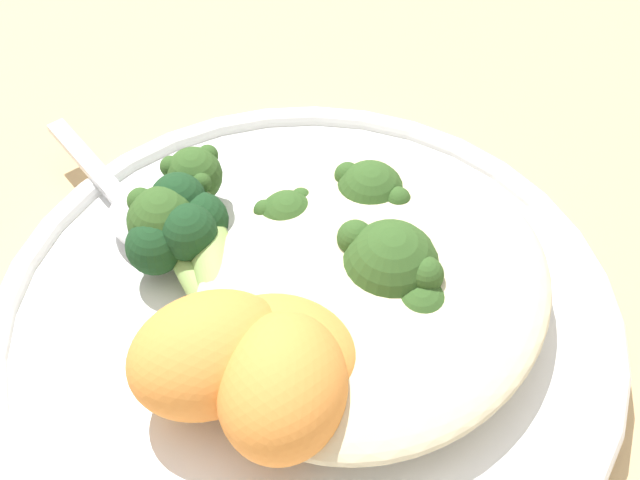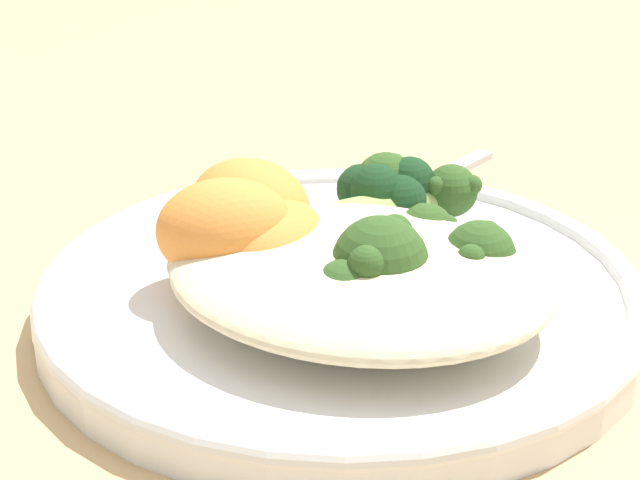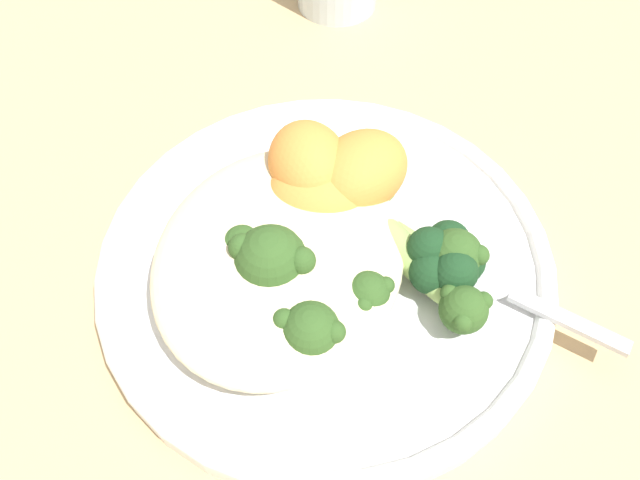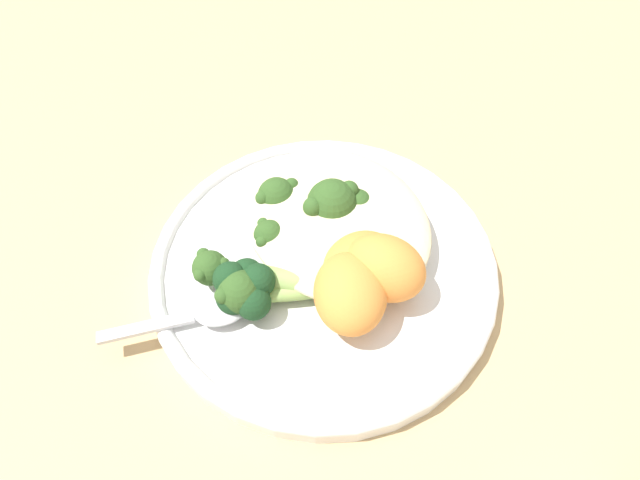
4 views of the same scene
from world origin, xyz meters
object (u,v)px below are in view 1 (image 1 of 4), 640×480
Objects in this scene: broccoli_stalk_2 at (345,222)px; broccoli_stalk_4 at (206,230)px; quinoa_mound at (374,292)px; broccoli_stalk_1 at (369,277)px; sweet_potato_chunk_1 at (282,387)px; sweet_potato_chunk_3 at (209,354)px; kale_tuft at (177,223)px; spoon at (132,209)px; sweet_potato_chunk_0 at (269,355)px; sweet_potato_chunk_2 at (285,353)px; plate at (305,327)px; broccoli_stalk_3 at (272,251)px; broccoli_stalk_5 at (176,243)px; broccoli_stalk_0 at (362,318)px.

broccoli_stalk_2 is 0.06m from broccoli_stalk_4.
broccoli_stalk_1 reaches higher than quinoa_mound.
sweet_potato_chunk_3 is at bearing -82.85° from sweet_potato_chunk_1.
kale_tuft is 0.03m from spoon.
sweet_potato_chunk_3 reaches higher than spoon.
kale_tuft is at bearing -112.70° from sweet_potato_chunk_0.
sweet_potato_chunk_2 is (0.04, 0.07, 0.01)m from broccoli_stalk_4.
sweet_potato_chunk_1 is at bearing 97.15° from sweet_potato_chunk_3.
plate is 2.61× the size of broccoli_stalk_1.
quinoa_mound is 0.07m from sweet_potato_chunk_1.
sweet_potato_chunk_1 is at bearing 34.36° from sweet_potato_chunk_2.
broccoli_stalk_4 is at bearing 121.71° from kale_tuft.
sweet_potato_chunk_3 reaches higher than broccoli_stalk_3.
plate is at bearing -163.01° from spoon.
sweet_potato_chunk_0 is 0.02m from sweet_potato_chunk_3.
broccoli_stalk_1 reaches higher than broccoli_stalk_5.
sweet_potato_chunk_3 is (0.07, -0.03, 0.00)m from broccoli_stalk_1.
broccoli_stalk_3 is at bearing -83.50° from quinoa_mound.
sweet_potato_chunk_2 is (-0.00, 0.01, 0.00)m from sweet_potato_chunk_0.
quinoa_mound is 0.05m from sweet_potato_chunk_2.
sweet_potato_chunk_2 reaches higher than broccoli_stalk_0.
sweet_potato_chunk_0 is 0.02m from sweet_potato_chunk_1.
broccoli_stalk_5 is at bearing 144.76° from broccoli_stalk_1.
broccoli_stalk_0 is 0.91× the size of broccoli_stalk_1.
broccoli_stalk_5 reaches higher than broccoli_stalk_4.
broccoli_stalk_1 is 1.05× the size of broccoli_stalk_4.
broccoli_stalk_0 is (0.01, 0.00, -0.00)m from quinoa_mound.
broccoli_stalk_0 is 1.54× the size of sweet_potato_chunk_2.
broccoli_stalk_3 is 0.05m from kale_tuft.
sweet_potato_chunk_0 is at bearing -175.03° from broccoli_stalk_5.
broccoli_stalk_0 is 0.10m from kale_tuft.
broccoli_stalk_0 is at bearing 153.78° from sweet_potato_chunk_0.
broccoli_stalk_1 reaches higher than sweet_potato_chunk_0.
broccoli_stalk_0 is at bearing 99.38° from plate.
plate is 0.04m from quinoa_mound.
broccoli_stalk_4 is (-0.00, -0.06, 0.02)m from plate.
sweet_potato_chunk_0 is at bearing 134.91° from sweet_potato_chunk_3.
plate is 2.73× the size of broccoli_stalk_5.
broccoli_stalk_2 is at bearing -43.69° from broccoli_stalk_3.
sweet_potato_chunk_2 is at bearing -152.94° from broccoli_stalk_1.
broccoli_stalk_5 reaches higher than kale_tuft.
broccoli_stalk_3 is 1.33× the size of sweet_potato_chunk_3.
broccoli_stalk_2 reaches higher than spoon.
sweet_potato_chunk_0 is at bearing 179.28° from spoon.
sweet_potato_chunk_0 is at bearing -156.53° from broccoli_stalk_0.
kale_tuft is at bearing -88.35° from plate.
broccoli_stalk_3 is (0.01, -0.05, -0.00)m from quinoa_mound.
broccoli_stalk_0 reaches higher than broccoli_stalk_4.
sweet_potato_chunk_1 is (0.09, 0.03, 0.01)m from broccoli_stalk_2.
broccoli_stalk_5 reaches higher than spoon.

